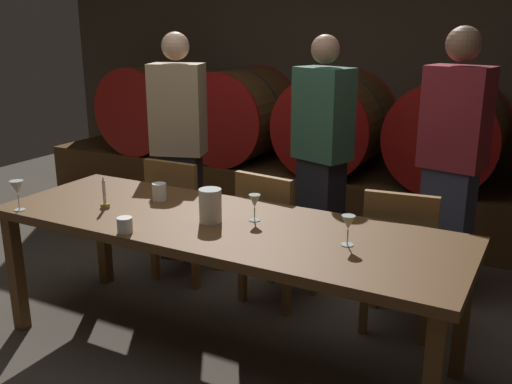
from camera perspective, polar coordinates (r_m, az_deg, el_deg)
name	(u,v)px	position (r m, az deg, el deg)	size (l,w,h in m)	color
ground_plane	(184,339)	(3.48, -7.14, -14.19)	(8.79, 8.79, 0.00)	#4C443A
back_wall	(359,61)	(5.63, 10.10, 12.65)	(6.76, 0.24, 2.82)	#473A2D
barrel_shelf	(333,195)	(5.33, 7.59, -0.33)	(6.08, 0.90, 0.47)	brown
wine_barrel_far_left	(155,108)	(6.15, -9.95, 8.20)	(0.88, 0.85, 0.88)	brown
wine_barrel_left	(239,115)	(5.59, -1.65, 7.61)	(0.88, 0.85, 0.88)	brown
wine_barrel_center	(336,123)	(5.18, 7.91, 6.74)	(0.88, 0.85, 0.88)	brown
wine_barrel_right	(449,133)	(4.93, 18.51, 5.55)	(0.88, 0.85, 0.88)	#513319
dining_table	(222,234)	(3.05, -3.39, -4.16)	(2.54, 0.85, 0.76)	brown
chair_left	(181,214)	(4.03, -7.42, -2.13)	(0.41, 0.41, 0.88)	brown
chair_center	(273,232)	(3.66, 1.67, -3.95)	(0.45, 0.45, 0.88)	brown
chair_right	(400,254)	(3.42, 14.03, -5.97)	(0.45, 0.45, 0.88)	brown
guest_left	(179,147)	(4.34, -7.60, 4.44)	(0.44, 0.35, 1.70)	black
guest_center	(322,156)	(4.06, 6.52, 3.55)	(0.44, 0.35, 1.69)	black
guest_right	(452,165)	(3.83, 18.77, 2.51)	(0.42, 0.31, 1.74)	#33384C
candle_center	(105,199)	(3.34, -14.73, -0.72)	(0.05, 0.05, 0.18)	olive
pitcher	(210,206)	(3.00, -4.54, -1.36)	(0.12, 0.12, 0.18)	white
wine_glass_left	(17,188)	(3.43, -22.54, 0.35)	(0.08, 0.08, 0.17)	silver
wine_glass_center	(255,202)	(3.01, -0.14, -1.00)	(0.06, 0.06, 0.14)	silver
wine_glass_right	(348,224)	(2.71, 9.10, -3.10)	(0.06, 0.06, 0.15)	silver
cup_left	(159,192)	(3.41, -9.54, 0.02)	(0.08, 0.08, 0.10)	white
cup_right	(125,225)	(2.93, -12.84, -3.21)	(0.08, 0.08, 0.08)	white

